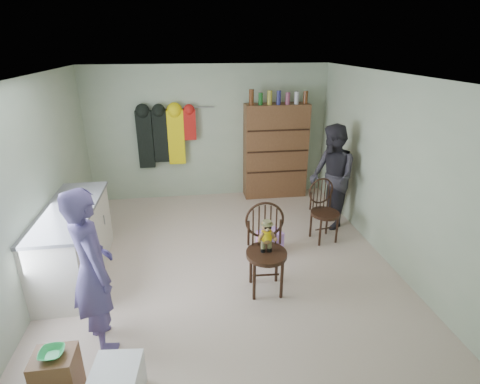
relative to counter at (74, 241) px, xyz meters
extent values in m
plane|color=beige|center=(1.95, 0.00, -0.47)|extent=(5.00, 5.00, 0.00)
plane|color=#AFBD9E|center=(1.95, 2.50, 0.78)|extent=(4.50, 0.00, 4.50)
plane|color=#AFBD9E|center=(-0.30, 0.00, 0.78)|extent=(0.00, 5.00, 5.00)
plane|color=#AFBD9E|center=(4.20, 0.00, 0.78)|extent=(0.00, 5.00, 5.00)
plane|color=white|center=(1.95, 0.00, 2.03)|extent=(5.00, 5.00, 0.00)
cube|color=silver|center=(0.00, 0.00, -0.02)|extent=(0.60, 1.80, 0.90)
cube|color=slate|center=(0.00, 0.00, 0.45)|extent=(0.64, 1.86, 0.04)
cylinder|color=#99999E|center=(0.31, -0.45, 0.07)|extent=(0.02, 0.02, 0.14)
cylinder|color=#99999E|center=(0.31, 0.45, 0.07)|extent=(0.02, 0.02, 0.14)
cube|color=brown|center=(0.33, -1.97, -0.23)|extent=(0.34, 0.29, 0.49)
imported|color=green|center=(0.33, -1.97, 0.04)|extent=(0.20, 0.20, 0.05)
cube|color=white|center=(0.83, -2.04, -0.29)|extent=(0.42, 0.41, 0.37)
cylinder|color=black|center=(2.38, -0.73, 0.04)|extent=(0.52, 0.52, 0.05)
cylinder|color=black|center=(2.21, -0.89, -0.23)|extent=(0.04, 0.04, 0.49)
cylinder|color=black|center=(2.54, -0.91, -0.23)|extent=(0.04, 0.04, 0.49)
cylinder|color=black|center=(2.23, -0.55, -0.23)|extent=(0.04, 0.04, 0.49)
cylinder|color=black|center=(2.55, -0.57, -0.23)|extent=(0.04, 0.04, 0.49)
torus|color=black|center=(2.39, -0.54, 0.40)|extent=(0.48, 0.06, 0.48)
cylinder|color=black|center=(2.20, -0.54, 0.23)|extent=(0.03, 0.03, 0.33)
cylinder|color=black|center=(2.59, -0.56, 0.23)|extent=(0.03, 0.03, 0.33)
cylinder|color=yellow|center=(2.38, -0.71, 0.28)|extent=(0.13, 0.13, 0.12)
cylinder|color=#475128|center=(2.38, -0.71, 0.16)|extent=(0.08, 0.08, 0.19)
sphere|color=#9E7042|center=(2.38, -0.71, 0.40)|extent=(0.11, 0.11, 0.11)
cylinder|color=#475128|center=(2.38, -0.71, 0.45)|extent=(0.10, 0.10, 0.04)
cube|color=black|center=(2.38, -0.76, 0.41)|extent=(0.08, 0.01, 0.02)
cylinder|color=black|center=(3.53, 0.38, -0.03)|extent=(0.49, 0.49, 0.04)
cylinder|color=black|center=(3.41, 0.22, -0.26)|extent=(0.03, 0.03, 0.43)
cylinder|color=black|center=(3.69, 0.27, -0.26)|extent=(0.03, 0.03, 0.43)
cylinder|color=black|center=(3.36, 0.51, -0.26)|extent=(0.03, 0.03, 0.43)
cylinder|color=black|center=(3.64, 0.56, -0.26)|extent=(0.03, 0.03, 0.43)
torus|color=black|center=(3.50, 0.55, 0.28)|extent=(0.41, 0.09, 0.41)
cylinder|color=black|center=(3.33, 0.51, 0.14)|extent=(0.03, 0.03, 0.28)
cylinder|color=black|center=(3.67, 0.57, 0.14)|extent=(0.03, 0.03, 0.28)
cube|color=#E572C7|center=(2.62, 0.12, -0.30)|extent=(0.39, 0.34, 0.34)
imported|color=#4F447C|center=(0.56, -1.32, 0.38)|extent=(0.66, 0.74, 1.69)
imported|color=#2D2B33|center=(3.79, 0.87, 0.37)|extent=(0.68, 0.85, 1.69)
cube|color=brown|center=(3.20, 2.30, 0.43)|extent=(1.20, 0.38, 1.80)
cube|color=black|center=(3.20, 2.11, 0.08)|extent=(1.16, 0.02, 0.03)
cube|color=black|center=(3.20, 2.11, 0.48)|extent=(1.16, 0.02, 0.03)
cube|color=black|center=(3.20, 2.11, 0.88)|extent=(1.16, 0.02, 0.03)
cylinder|color=#592D14|center=(2.70, 2.20, 1.47)|extent=(0.09, 0.09, 0.28)
cylinder|color=#19591E|center=(2.87, 2.20, 1.44)|extent=(0.08, 0.08, 0.22)
cylinder|color=#A59933|center=(3.03, 2.20, 1.45)|extent=(0.09, 0.09, 0.25)
cylinder|color=navy|center=(3.20, 2.20, 1.45)|extent=(0.08, 0.08, 0.25)
cylinder|color=#8C3F59|center=(3.37, 2.20, 1.44)|extent=(0.09, 0.09, 0.21)
cylinder|color=#B2B2B7|center=(3.53, 2.20, 1.44)|extent=(0.09, 0.09, 0.22)
cylinder|color=#592D14|center=(3.70, 2.20, 1.45)|extent=(0.09, 0.09, 0.23)
cylinder|color=#99999E|center=(1.55, 2.44, 1.28)|extent=(1.00, 0.02, 0.02)
cube|color=black|center=(0.77, 2.38, 0.72)|extent=(0.28, 0.10, 1.05)
cube|color=black|center=(1.05, 2.38, 0.77)|extent=(0.26, 0.10, 0.95)
cube|color=yellow|center=(1.33, 2.38, 0.75)|extent=(0.30, 0.10, 1.00)
cube|color=red|center=(1.59, 2.38, 0.97)|extent=(0.22, 0.10, 0.55)
camera|label=1|loc=(1.51, -4.50, 2.40)|focal=28.00mm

